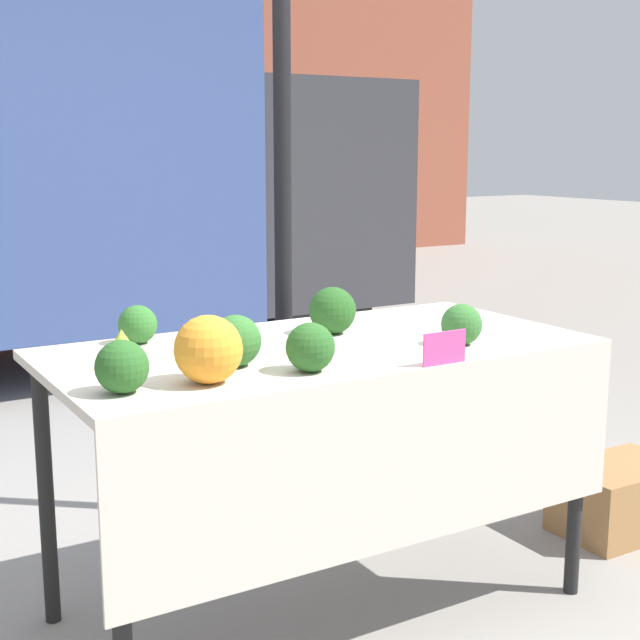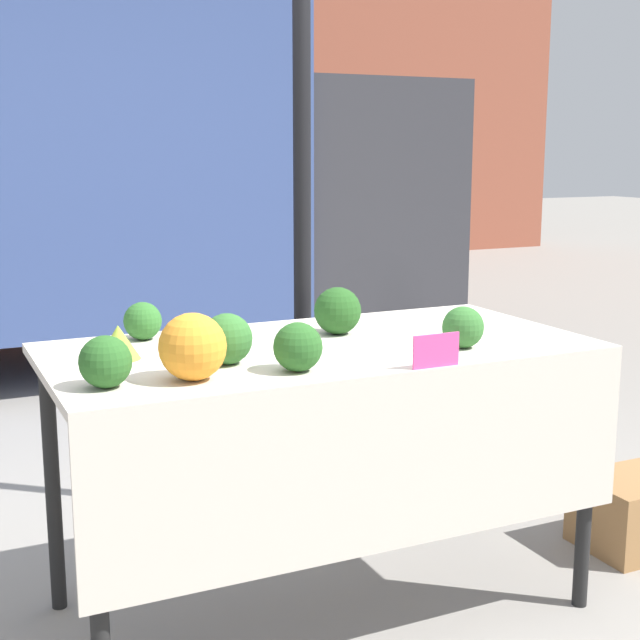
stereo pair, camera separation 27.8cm
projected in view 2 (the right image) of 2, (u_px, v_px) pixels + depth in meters
name	position (u px, v px, depth m)	size (l,w,h in m)	color
ground_plane	(320.00, 605.00, 3.02)	(40.00, 40.00, 0.00)	gray
tent_pole	(302.00, 224.00, 3.53)	(0.07, 0.07, 2.46)	black
parked_truck	(67.00, 163.00, 6.27)	(5.13, 2.16, 2.66)	#384C84
market_table	(329.00, 386.00, 2.81)	(1.72, 0.85, 0.91)	beige
orange_cauliflower	(193.00, 347.00, 2.39)	(0.18, 0.18, 0.18)	orange
romanesco_head	(118.00, 342.00, 2.64)	(0.13, 0.13, 0.10)	#93B238
broccoli_head_0	(338.00, 311.00, 2.99)	(0.16, 0.16, 0.16)	#23511E
broccoli_head_1	(298.00, 347.00, 2.49)	(0.14, 0.14, 0.14)	#285B23
broccoli_head_2	(463.00, 327.00, 2.79)	(0.13, 0.13, 0.13)	#336B2D
broccoli_head_3	(105.00, 362.00, 2.32)	(0.14, 0.14, 0.14)	#285B23
broccoli_head_4	(227.00, 339.00, 2.58)	(0.15, 0.15, 0.15)	#336B2D
broccoli_head_5	(143.00, 321.00, 2.91)	(0.12, 0.12, 0.12)	#2D6628
price_sign	(436.00, 351.00, 2.54)	(0.15, 0.01, 0.10)	#EF4793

